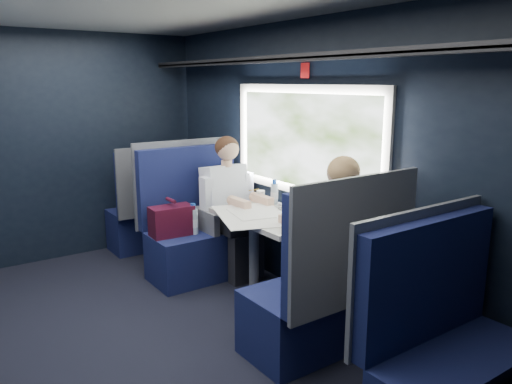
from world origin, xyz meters
TOP-DOWN VIEW (x-y plane):
  - ground at (0.00, 0.00)m, footprint 2.80×4.20m
  - room_shell at (0.02, 0.00)m, footprint 3.00×4.40m
  - table at (1.03, 0.00)m, footprint 0.62×1.00m
  - seat_bay_near at (0.83, 0.87)m, footprint 1.04×0.62m
  - seat_bay_far at (0.85, -0.87)m, footprint 1.04×0.62m
  - seat_row_front at (0.85, 1.80)m, footprint 1.04×0.51m
  - seat_row_back at (0.85, -1.80)m, footprint 1.04×0.51m
  - man at (1.10, 0.70)m, footprint 0.53×0.56m
  - woman at (1.10, -0.71)m, footprint 0.53×0.56m
  - papers at (0.91, 0.07)m, footprint 0.75×0.89m
  - laptop at (1.38, -0.05)m, footprint 0.26×0.33m
  - bottle_small at (1.30, 0.28)m, footprint 0.06×0.06m
  - cup at (1.26, 0.44)m, footprint 0.07×0.07m

SIDE VIEW (x-z plane):
  - ground at x=0.00m, z-range -0.01..0.00m
  - seat_row_front at x=0.85m, z-range -0.17..0.99m
  - seat_row_back at x=0.85m, z-range -0.17..0.99m
  - seat_bay_far at x=0.85m, z-range -0.22..1.04m
  - seat_bay_near at x=0.83m, z-range -0.20..1.06m
  - table at x=1.03m, z-range 0.29..1.03m
  - man at x=1.10m, z-range 0.06..1.38m
  - woman at x=1.10m, z-range 0.07..1.39m
  - papers at x=0.91m, z-range 0.74..0.75m
  - cup at x=1.26m, z-range 0.74..0.84m
  - laptop at x=1.38m, z-range 0.68..0.93m
  - bottle_small at x=1.30m, z-range 0.73..0.95m
  - room_shell at x=0.02m, z-range 0.28..2.68m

